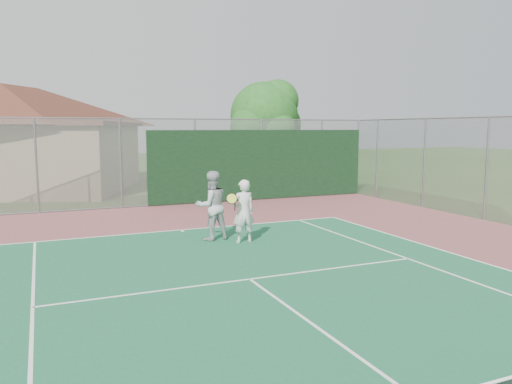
% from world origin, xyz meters
% --- Properties ---
extents(back_fence, '(20.08, 0.11, 3.53)m').
position_xyz_m(back_fence, '(2.11, 16.98, 1.67)').
color(back_fence, gray).
rests_on(back_fence, ground).
extents(side_fence_right, '(0.08, 9.00, 3.50)m').
position_xyz_m(side_fence_right, '(10.00, 12.50, 1.75)').
color(side_fence_right, gray).
rests_on(side_fence_right, ground).
extents(tree, '(3.93, 3.72, 5.48)m').
position_xyz_m(tree, '(6.37, 19.56, 3.60)').
color(tree, '#332012').
rests_on(tree, ground).
extents(player_white_front, '(0.96, 0.69, 1.73)m').
position_xyz_m(player_white_front, '(1.13, 9.56, 0.87)').
color(player_white_front, silver).
rests_on(player_white_front, ground).
extents(player_grey_back, '(1.01, 0.83, 1.93)m').
position_xyz_m(player_grey_back, '(0.46, 10.25, 0.97)').
color(player_grey_back, '#B4B7BA').
rests_on(player_grey_back, ground).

